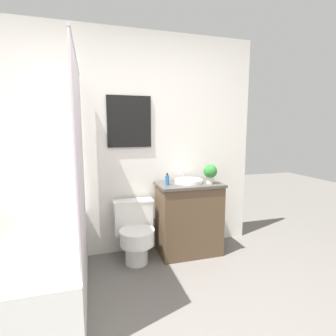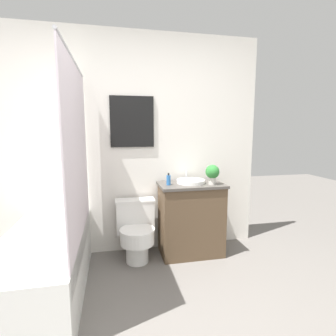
{
  "view_description": "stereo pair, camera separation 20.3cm",
  "coord_description": "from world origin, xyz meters",
  "px_view_note": "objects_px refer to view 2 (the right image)",
  "views": [
    {
      "loc": [
        -0.34,
        -1.15,
        1.43
      ],
      "look_at": [
        0.4,
        1.35,
        1.04
      ],
      "focal_mm": 28.0,
      "sensor_mm": 36.0,
      "label": 1
    },
    {
      "loc": [
        -0.14,
        -1.2,
        1.43
      ],
      "look_at": [
        0.4,
        1.35,
        1.04
      ],
      "focal_mm": 28.0,
      "sensor_mm": 36.0,
      "label": 2
    }
  ],
  "objects_px": {
    "toilet": "(136,230)",
    "potted_plant": "(212,173)",
    "sink": "(191,181)",
    "soap_bottle": "(169,180)"
  },
  "relations": [
    {
      "from": "soap_bottle",
      "to": "sink",
      "type": "bearing_deg",
      "value": 10.15
    },
    {
      "from": "sink",
      "to": "soap_bottle",
      "type": "xyz_separation_m",
      "value": [
        -0.27,
        -0.05,
        0.04
      ]
    },
    {
      "from": "sink",
      "to": "soap_bottle",
      "type": "distance_m",
      "value": 0.27
    },
    {
      "from": "soap_bottle",
      "to": "potted_plant",
      "type": "bearing_deg",
      "value": -7.83
    },
    {
      "from": "potted_plant",
      "to": "sink",
      "type": "bearing_deg",
      "value": 151.66
    },
    {
      "from": "potted_plant",
      "to": "toilet",
      "type": "bearing_deg",
      "value": 174.59
    },
    {
      "from": "sink",
      "to": "potted_plant",
      "type": "bearing_deg",
      "value": -28.34
    },
    {
      "from": "toilet",
      "to": "potted_plant",
      "type": "relative_size",
      "value": 2.98
    },
    {
      "from": "toilet",
      "to": "soap_bottle",
      "type": "xyz_separation_m",
      "value": [
        0.36,
        -0.01,
        0.55
      ]
    },
    {
      "from": "sink",
      "to": "soap_bottle",
      "type": "relative_size",
      "value": 2.69
    }
  ]
}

